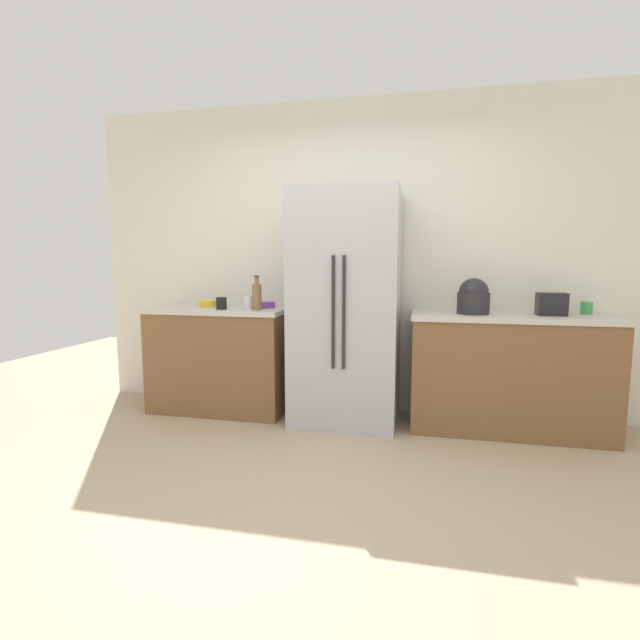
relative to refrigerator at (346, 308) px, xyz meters
The scene contains 14 objects.
ground_plane 1.65m from the refrigerator, 90.69° to the right, with size 9.54×9.54×0.00m, color tan.
kitchen_back_panel 0.57m from the refrigerator, 92.30° to the left, with size 4.77×0.10×2.70m, color silver.
counter_left 1.23m from the refrigerator, behind, with size 1.22×0.61×0.92m.
counter_right 1.36m from the refrigerator, ahead, with size 1.50×0.61×0.92m.
refrigerator is the anchor object (origin of this frame).
toaster 1.55m from the refrigerator, ahead, with size 0.20×0.15×0.17m, color black.
rice_cooker 0.99m from the refrigerator, ahead, with size 0.24×0.24×0.28m.
bottle_a 0.75m from the refrigerator, behind, with size 0.08×0.08×0.29m.
cup_a 0.84m from the refrigerator, behind, with size 0.08×0.08×0.11m, color white.
cup_b 1.85m from the refrigerator, ahead, with size 0.09×0.09×0.09m, color green.
cup_c 1.06m from the refrigerator, behind, with size 0.09×0.09×0.10m, color black.
cup_d 1.13m from the refrigerator, behind, with size 0.08×0.08×0.08m, color blue.
bowl_a 1.29m from the refrigerator, behind, with size 0.17×0.17×0.06m, color yellow.
bowl_b 0.75m from the refrigerator, 169.64° to the left, with size 0.17×0.17×0.05m, color purple.
Camera 1 is at (0.63, -2.38, 1.31)m, focal length 26.21 mm.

